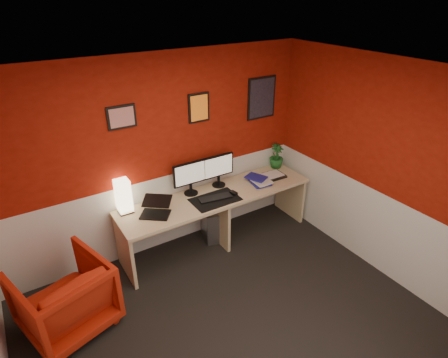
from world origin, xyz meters
TOP-DOWN VIEW (x-y plane):
  - ground at (0.00, 0.00)m, footprint 4.00×3.50m
  - ceiling at (0.00, 0.00)m, footprint 4.00×3.50m
  - wall_back at (0.00, 1.75)m, footprint 4.00×0.01m
  - wall_right at (2.00, 0.00)m, footprint 0.01×3.50m
  - wainscot_back at (0.00, 1.75)m, footprint 4.00×0.01m
  - wainscot_right at (2.00, 0.00)m, footprint 0.01×3.50m
  - desk at (0.62, 1.41)m, footprint 2.60×0.65m
  - shoji_lamp at (-0.51, 1.64)m, footprint 0.16×0.16m
  - laptop at (-0.24, 1.38)m, footprint 0.40×0.38m
  - monitor_left at (0.35, 1.61)m, footprint 0.45×0.06m
  - monitor_right at (0.77, 1.60)m, footprint 0.45×0.06m
  - desk_mat at (0.53, 1.31)m, footprint 0.60×0.38m
  - keyboard at (0.54, 1.32)m, footprint 0.44×0.21m
  - mouse at (0.80, 1.30)m, footprint 0.08×0.11m
  - book_bottom at (1.15, 1.39)m, footprint 0.29×0.35m
  - book_middle at (1.16, 1.37)m, footprint 0.25×0.33m
  - book_top at (1.16, 1.38)m, footprint 0.29×0.33m
  - zen_tray at (1.52, 1.41)m, footprint 0.36×0.26m
  - potted_plant at (1.77, 1.63)m, footprint 0.23×0.23m
  - pc_tower at (0.60, 1.55)m, footprint 0.31×0.49m
  - armchair at (-1.40, 1.00)m, footprint 1.01×1.02m
  - art_left at (-0.38, 1.74)m, footprint 0.32×0.02m
  - art_center at (0.57, 1.74)m, footprint 0.28×0.02m
  - art_right at (1.53, 1.74)m, footprint 0.44×0.02m

SIDE VIEW (x-z plane):
  - ground at x=0.00m, z-range -0.01..0.01m
  - pc_tower at x=0.60m, z-range 0.00..0.45m
  - desk at x=0.62m, z-range 0.00..0.73m
  - armchair at x=-1.40m, z-range 0.00..0.75m
  - wainscot_back at x=0.00m, z-range 0.00..1.00m
  - wainscot_right at x=2.00m, z-range 0.00..1.00m
  - desk_mat at x=0.53m, z-range 0.73..0.74m
  - book_bottom at x=1.15m, z-range 0.73..0.76m
  - keyboard at x=0.54m, z-range 0.74..0.75m
  - zen_tray at x=1.52m, z-range 0.73..0.76m
  - mouse at x=0.80m, z-range 0.74..0.77m
  - book_middle at x=1.16m, z-range 0.76..0.78m
  - book_top at x=1.16m, z-range 0.78..0.81m
  - laptop at x=-0.24m, z-range 0.73..0.95m
  - potted_plant at x=1.77m, z-range 0.73..1.09m
  - shoji_lamp at x=-0.51m, z-range 0.73..1.13m
  - monitor_left at x=0.35m, z-range 0.73..1.31m
  - monitor_right at x=0.77m, z-range 0.73..1.31m
  - wall_back at x=0.00m, z-range 0.00..2.50m
  - wall_right at x=2.00m, z-range 0.00..2.50m
  - art_right at x=1.53m, z-range 1.50..2.06m
  - art_center at x=0.57m, z-range 1.62..1.98m
  - art_left at x=-0.38m, z-range 1.72..1.98m
  - ceiling at x=0.00m, z-range 2.50..2.50m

